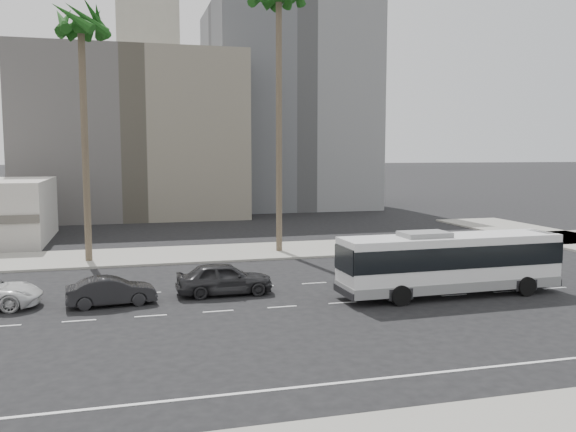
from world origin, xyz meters
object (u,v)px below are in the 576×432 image
object	(u,v)px
palm_near	(279,1)
city_bus	(450,261)
car_a	(224,278)
palm_mid	(81,31)
car_b	(111,291)

from	to	relation	value
palm_near	city_bus	bearing A→B (deg)	-70.93
city_bus	car_a	size ratio (longest dim) A/B	2.36
palm_near	palm_mid	xyz separation A→B (m)	(-13.02, -0.60, -2.81)
car_b	palm_near	distance (m)	23.91
city_bus	palm_mid	world-z (taller)	palm_mid
palm_mid	city_bus	bearing A→B (deg)	-38.09
car_a	palm_mid	xyz separation A→B (m)	(-7.16, 11.10, 13.98)
car_a	palm_mid	bearing A→B (deg)	32.99
palm_near	car_a	bearing A→B (deg)	-116.58
city_bus	car_a	world-z (taller)	city_bus
city_bus	car_b	distance (m)	16.68
palm_near	palm_mid	bearing A→B (deg)	-177.37
car_b	palm_mid	distance (m)	18.54
car_b	palm_near	xyz separation A→B (m)	(11.36, 12.48, 16.94)
car_a	car_b	world-z (taller)	car_a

